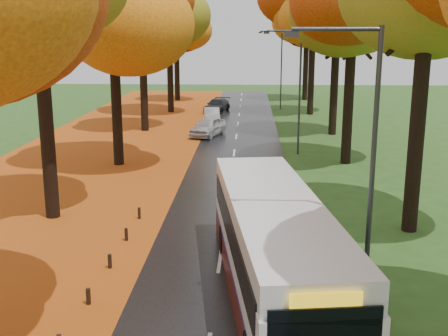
# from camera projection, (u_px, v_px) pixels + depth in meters

# --- Properties ---
(road) EXTENTS (6.50, 90.00, 0.04)m
(road) POSITION_uv_depth(u_px,v_px,m) (232.00, 171.00, 32.30)
(road) COLOR black
(road) RESTS_ON ground
(centre_line) EXTENTS (0.12, 90.00, 0.01)m
(centre_line) POSITION_uv_depth(u_px,v_px,m) (232.00, 171.00, 32.30)
(centre_line) COLOR silver
(centre_line) RESTS_ON road
(leaf_verge) EXTENTS (12.00, 90.00, 0.02)m
(leaf_verge) POSITION_uv_depth(u_px,v_px,m) (78.00, 170.00, 32.70)
(leaf_verge) COLOR #95480D
(leaf_verge) RESTS_ON ground
(leaf_drift) EXTENTS (0.90, 90.00, 0.01)m
(leaf_drift) POSITION_uv_depth(u_px,v_px,m) (179.00, 170.00, 32.43)
(leaf_drift) COLOR #B14012
(leaf_drift) RESTS_ON road
(trees_left) EXTENTS (9.20, 74.00, 13.88)m
(trees_left) POSITION_uv_depth(u_px,v_px,m) (109.00, 2.00, 32.38)
(trees_left) COLOR black
(trees_left) RESTS_ON ground
(streetlamp_near) EXTENTS (2.45, 0.18, 8.00)m
(streetlamp_near) POSITION_uv_depth(u_px,v_px,m) (364.00, 156.00, 14.52)
(streetlamp_near) COLOR #333538
(streetlamp_near) RESTS_ON ground
(streetlamp_mid) EXTENTS (2.45, 0.18, 8.00)m
(streetlamp_mid) POSITION_uv_depth(u_px,v_px,m) (296.00, 82.00, 35.87)
(streetlamp_mid) COLOR #333538
(streetlamp_mid) RESTS_ON ground
(streetlamp_far) EXTENTS (2.45, 0.18, 8.00)m
(streetlamp_far) POSITION_uv_depth(u_px,v_px,m) (279.00, 63.00, 57.23)
(streetlamp_far) COLOR #333538
(streetlamp_far) RESTS_ON ground
(bus) EXTENTS (4.13, 11.81, 3.04)m
(bus) POSITION_uv_depth(u_px,v_px,m) (274.00, 246.00, 16.67)
(bus) COLOR #470F0B
(bus) RESTS_ON road
(car_white) EXTENTS (2.96, 4.58, 1.45)m
(car_white) POSITION_uv_depth(u_px,v_px,m) (208.00, 127.00, 43.03)
(car_white) COLOR silver
(car_white) RESTS_ON road
(car_silver) EXTENTS (1.72, 3.91, 1.25)m
(car_silver) POSITION_uv_depth(u_px,v_px,m) (212.00, 115.00, 49.75)
(car_silver) COLOR #93969B
(car_silver) RESTS_ON road
(car_dark) EXTENTS (2.78, 4.75, 1.29)m
(car_dark) POSITION_uv_depth(u_px,v_px,m) (217.00, 105.00, 56.03)
(car_dark) COLOR black
(car_dark) RESTS_ON road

